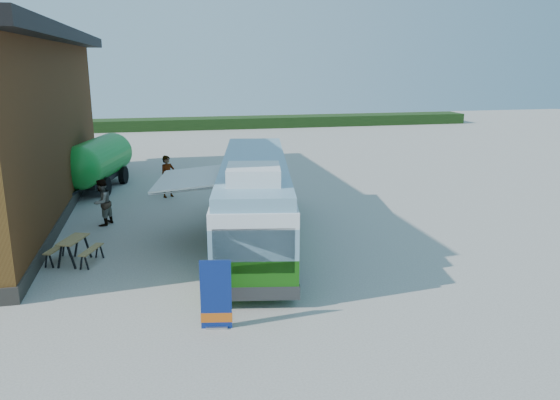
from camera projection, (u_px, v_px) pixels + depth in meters
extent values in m
plane|color=#BCB7AD|center=(260.00, 283.00, 15.75)|extent=(100.00, 100.00, 0.00)
cube|color=#264419|center=(271.00, 122.00, 53.25)|extent=(40.00, 3.00, 1.00)
cube|color=#196B11|center=(255.00, 219.00, 19.18)|extent=(4.19, 11.26, 1.01)
cube|color=#75A1B7|center=(255.00, 194.00, 18.95)|extent=(4.19, 11.26, 0.83)
cube|color=black|center=(223.00, 191.00, 19.35)|extent=(1.65, 9.06, 0.64)
cube|color=black|center=(287.00, 191.00, 19.44)|extent=(1.65, 9.06, 0.64)
cube|color=white|center=(254.00, 177.00, 18.80)|extent=(4.19, 11.26, 0.41)
cube|color=#75A1B7|center=(254.00, 165.00, 18.70)|extent=(4.02, 11.06, 0.37)
cube|color=white|center=(254.00, 174.00, 15.22)|extent=(1.74, 1.89, 0.46)
cube|color=black|center=(254.00, 251.00, 13.67)|extent=(2.05, 0.42, 1.20)
cube|color=#2D2D2D|center=(254.00, 293.00, 14.01)|extent=(2.35, 0.61, 0.37)
cube|color=#2D2D2D|center=(255.00, 193.00, 24.53)|extent=(2.35, 0.61, 0.37)
cylinder|color=black|center=(219.00, 268.00, 15.67)|extent=(0.43, 0.95, 0.92)
cylinder|color=black|center=(290.00, 267.00, 15.75)|extent=(0.43, 0.95, 0.92)
cylinder|color=black|center=(230.00, 206.00, 22.34)|extent=(0.43, 0.95, 0.92)
cylinder|color=black|center=(280.00, 206.00, 22.43)|extent=(0.43, 0.95, 0.92)
cube|color=white|center=(189.00, 175.00, 18.69)|extent=(2.75, 3.81, 0.28)
cube|color=#A5A8AD|center=(221.00, 170.00, 18.69)|extent=(0.81, 3.75, 0.15)
cylinder|color=#A5A8AD|center=(184.00, 187.00, 17.31)|extent=(2.24, 0.45, 0.29)
cylinder|color=#A5A8AD|center=(194.00, 169.00, 20.11)|extent=(2.24, 0.45, 0.29)
cube|color=navy|center=(216.00, 295.00, 12.90)|extent=(0.73, 0.16, 1.74)
cube|color=#D45B14|center=(217.00, 318.00, 13.05)|extent=(0.75, 0.17, 0.24)
cube|color=#A5A8AD|center=(217.00, 327.00, 13.11)|extent=(0.54, 0.27, 0.05)
cylinder|color=#A5A8AD|center=(216.00, 294.00, 12.92)|extent=(0.03, 0.03, 1.74)
cube|color=tan|center=(73.00, 239.00, 17.17)|extent=(0.92, 1.36, 0.04)
cube|color=tan|center=(57.00, 248.00, 17.32)|extent=(0.67, 1.27, 0.04)
cube|color=tan|center=(91.00, 250.00, 17.17)|extent=(0.67, 1.27, 0.04)
cube|color=black|center=(60.00, 257.00, 16.79)|extent=(0.07, 0.07, 0.78)
cube|color=black|center=(72.00, 257.00, 16.74)|extent=(0.07, 0.07, 0.78)
cube|color=black|center=(77.00, 246.00, 17.79)|extent=(0.07, 0.07, 0.78)
cube|color=black|center=(88.00, 246.00, 17.75)|extent=(0.07, 0.07, 0.78)
imported|color=#999999|center=(168.00, 176.00, 25.55)|extent=(0.86, 0.78, 1.98)
imported|color=#999999|center=(102.00, 202.00, 21.16)|extent=(1.03, 1.11, 1.83)
cylinder|color=green|center=(98.00, 159.00, 26.98)|extent=(3.08, 4.87, 2.03)
sphere|color=green|center=(80.00, 168.00, 24.79)|extent=(2.03, 2.03, 2.03)
sphere|color=green|center=(113.00, 152.00, 29.16)|extent=(2.03, 2.03, 2.03)
cube|color=black|center=(99.00, 177.00, 27.20)|extent=(2.48, 4.92, 0.23)
cube|color=black|center=(76.00, 192.00, 24.37)|extent=(0.47, 1.34, 0.11)
cylinder|color=black|center=(73.00, 186.00, 25.96)|extent=(0.50, 0.94, 0.90)
cylinder|color=black|center=(106.00, 187.00, 25.90)|extent=(0.50, 0.94, 0.90)
cylinder|color=black|center=(94.00, 175.00, 28.58)|extent=(0.50, 0.94, 0.90)
cylinder|color=black|center=(123.00, 175.00, 28.52)|extent=(0.50, 0.94, 0.90)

